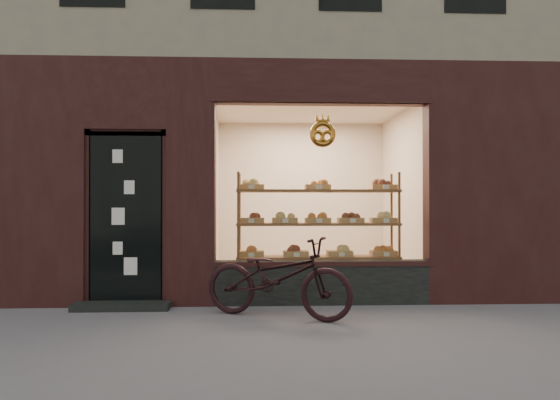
{
  "coord_description": "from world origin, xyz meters",
  "views": [
    {
      "loc": [
        -0.35,
        -4.21,
        1.26
      ],
      "look_at": [
        -0.09,
        2.0,
        1.32
      ],
      "focal_mm": 32.0,
      "sensor_mm": 36.0,
      "label": 1
    }
  ],
  "objects": [
    {
      "name": "bicycle",
      "position": [
        -0.14,
        1.37,
        0.45
      ],
      "size": [
        1.82,
        1.24,
        0.91
      ],
      "primitive_type": "imported",
      "rotation": [
        0.0,
        0.0,
        1.16
      ],
      "color": "black",
      "rests_on": "ground"
    },
    {
      "name": "ground",
      "position": [
        0.0,
        0.0,
        0.0
      ],
      "size": [
        90.0,
        90.0,
        0.0
      ],
      "primitive_type": "plane",
      "color": "#5D5D5F"
    },
    {
      "name": "display_shelf",
      "position": [
        0.45,
        2.55,
        0.85
      ],
      "size": [
        2.2,
        0.45,
        1.7
      ],
      "color": "brown",
      "rests_on": "ground"
    }
  ]
}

